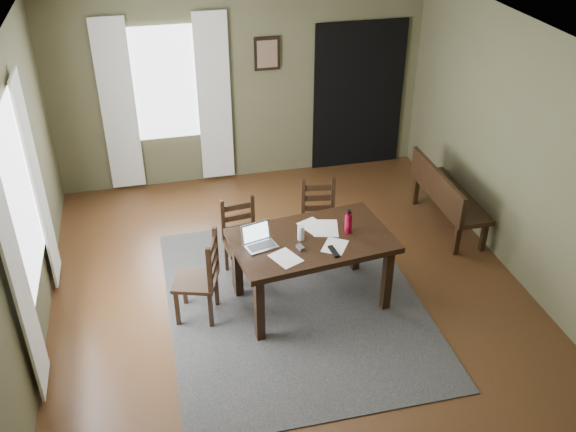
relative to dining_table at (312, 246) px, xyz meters
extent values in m
cube|color=#492C16|center=(-0.18, 0.00, -0.70)|extent=(5.00, 6.00, 0.01)
cube|color=brown|center=(-0.18, 3.00, 0.65)|extent=(5.00, 0.02, 2.70)
cube|color=brown|center=(-2.68, 0.00, 0.65)|extent=(0.02, 6.00, 2.70)
cube|color=brown|center=(2.32, 0.00, 0.65)|extent=(0.02, 6.00, 2.70)
cube|color=white|center=(-0.18, 0.00, 2.00)|extent=(5.00, 6.00, 0.02)
cube|color=#383838|center=(-0.18, 0.00, -0.69)|extent=(2.60, 3.20, 0.01)
cube|color=black|center=(0.00, 0.00, 0.07)|extent=(1.67, 1.12, 0.06)
cube|color=black|center=(0.00, 0.00, 0.01)|extent=(1.49, 0.94, 0.05)
cube|color=black|center=(-0.63, -0.45, -0.35)|extent=(0.09, 0.09, 0.67)
cube|color=black|center=(-0.72, 0.28, -0.35)|extent=(0.09, 0.09, 0.67)
cube|color=black|center=(0.72, -0.28, -0.35)|extent=(0.09, 0.09, 0.67)
cube|color=black|center=(0.63, 0.45, -0.35)|extent=(0.09, 0.09, 0.67)
cube|color=black|center=(-1.18, 0.05, -0.26)|extent=(0.52, 0.52, 0.04)
cube|color=black|center=(-1.29, 0.26, -0.48)|extent=(0.05, 0.05, 0.40)
cube|color=black|center=(-0.97, 0.16, -0.48)|extent=(0.05, 0.05, 0.40)
cube|color=black|center=(-1.39, -0.06, -0.48)|extent=(0.05, 0.05, 0.40)
cube|color=black|center=(-1.07, -0.16, -0.48)|extent=(0.05, 0.05, 0.40)
cube|color=black|center=(-0.95, 0.16, 0.00)|extent=(0.06, 0.06, 0.51)
cube|color=black|center=(-1.05, -0.18, 0.00)|extent=(0.06, 0.06, 0.51)
cube|color=black|center=(-1.00, -0.01, -0.13)|extent=(0.12, 0.30, 0.07)
cube|color=black|center=(-1.00, -0.01, 0.00)|extent=(0.12, 0.30, 0.07)
cube|color=black|center=(-1.00, -0.01, 0.14)|extent=(0.12, 0.30, 0.07)
cube|color=black|center=(-0.60, 0.60, -0.29)|extent=(0.43, 0.43, 0.04)
cube|color=black|center=(-0.74, 0.43, -0.50)|extent=(0.04, 0.04, 0.38)
cube|color=black|center=(-0.78, 0.74, -0.50)|extent=(0.04, 0.04, 0.38)
cube|color=black|center=(-0.43, 0.46, -0.50)|extent=(0.04, 0.04, 0.38)
cube|color=black|center=(-0.46, 0.78, -0.50)|extent=(0.04, 0.04, 0.38)
cube|color=black|center=(-0.79, 0.76, -0.04)|extent=(0.05, 0.05, 0.48)
cube|color=black|center=(-0.46, 0.80, -0.04)|extent=(0.05, 0.05, 0.48)
cube|color=black|center=(-0.62, 0.78, -0.17)|extent=(0.29, 0.06, 0.07)
cube|color=black|center=(-0.62, 0.78, -0.04)|extent=(0.29, 0.06, 0.07)
cube|color=black|center=(-0.62, 0.78, 0.09)|extent=(0.29, 0.06, 0.07)
cube|color=black|center=(0.31, 0.79, -0.28)|extent=(0.45, 0.45, 0.04)
cube|color=black|center=(0.12, 0.65, -0.49)|extent=(0.04, 0.04, 0.39)
cube|color=black|center=(0.17, 0.97, -0.49)|extent=(0.04, 0.04, 0.39)
cube|color=black|center=(0.44, 0.60, -0.49)|extent=(0.04, 0.04, 0.39)
cube|color=black|center=(0.49, 0.92, -0.49)|extent=(0.04, 0.04, 0.39)
cube|color=black|center=(0.17, 0.99, -0.02)|extent=(0.05, 0.05, 0.49)
cube|color=black|center=(0.50, 0.94, -0.02)|extent=(0.05, 0.05, 0.49)
cube|color=black|center=(0.33, 0.96, -0.16)|extent=(0.29, 0.07, 0.07)
cube|color=black|center=(0.33, 0.96, -0.02)|extent=(0.29, 0.07, 0.07)
cube|color=black|center=(0.33, 0.96, 0.11)|extent=(0.29, 0.07, 0.07)
cube|color=black|center=(2.04, 1.05, -0.28)|extent=(0.45, 1.40, 0.06)
cube|color=black|center=(2.21, 0.45, -0.50)|extent=(0.06, 0.06, 0.39)
cube|color=black|center=(1.87, 0.45, -0.50)|extent=(0.06, 0.06, 0.39)
cube|color=black|center=(2.21, 1.66, -0.50)|extent=(0.06, 0.06, 0.39)
cube|color=black|center=(1.87, 1.66, -0.50)|extent=(0.06, 0.06, 0.39)
cube|color=black|center=(1.84, 1.05, -0.08)|extent=(0.05, 1.40, 0.34)
cube|color=#B7B7BC|center=(-0.53, -0.03, 0.11)|extent=(0.35, 0.28, 0.02)
cube|color=#B7B7BC|center=(-0.56, 0.07, 0.21)|extent=(0.31, 0.13, 0.20)
cube|color=silver|center=(-0.55, 0.07, 0.21)|extent=(0.27, 0.11, 0.16)
cube|color=#3F3F42|center=(-0.52, -0.04, 0.11)|extent=(0.28, 0.18, 0.00)
cube|color=#3F3F42|center=(-0.16, -0.16, 0.11)|extent=(0.08, 0.10, 0.03)
cube|color=black|center=(0.14, -0.29, 0.11)|extent=(0.07, 0.20, 0.02)
cylinder|color=silver|center=(-0.12, 0.01, 0.17)|extent=(0.09, 0.09, 0.15)
cylinder|color=#AB0D30|center=(0.38, 0.03, 0.21)|extent=(0.09, 0.09, 0.22)
cylinder|color=black|center=(0.38, 0.03, 0.33)|extent=(0.06, 0.06, 0.03)
cube|color=white|center=(0.18, -0.19, 0.10)|extent=(0.33, 0.34, 0.00)
cube|color=white|center=(0.07, 0.21, 0.10)|extent=(0.32, 0.35, 0.00)
cube|color=white|center=(0.18, 0.14, 0.10)|extent=(0.32, 0.38, 0.00)
cube|color=white|center=(-0.34, -0.28, 0.10)|extent=(0.32, 0.35, 0.00)
cube|color=white|center=(-2.65, 0.20, 0.75)|extent=(0.01, 1.30, 1.70)
cube|color=white|center=(-1.18, 2.97, 0.75)|extent=(1.00, 0.01, 1.50)
cube|color=silver|center=(-2.62, -0.62, 0.50)|extent=(0.03, 0.48, 2.30)
cube|color=silver|center=(-2.62, 1.02, 0.50)|extent=(0.03, 0.48, 2.30)
cube|color=silver|center=(-1.80, 2.94, 0.50)|extent=(0.44, 0.03, 2.30)
cube|color=silver|center=(-0.56, 2.94, 0.50)|extent=(0.44, 0.03, 2.30)
cube|color=black|center=(0.17, 2.97, 1.05)|extent=(0.34, 0.03, 0.44)
cube|color=brown|center=(0.17, 2.95, 1.05)|extent=(0.27, 0.01, 0.36)
cube|color=black|center=(1.47, 2.97, 0.35)|extent=(1.30, 0.03, 2.10)
camera|label=1|loc=(-1.46, -5.12, 3.61)|focal=40.00mm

